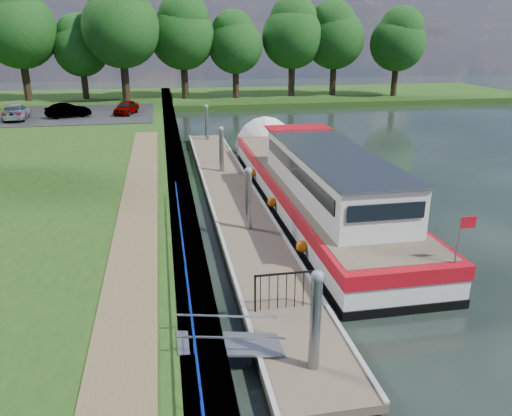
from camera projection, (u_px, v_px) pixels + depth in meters
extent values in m
plane|color=black|center=(307.00, 368.00, 12.39)|extent=(160.00, 160.00, 0.00)
cube|color=#473D2D|center=(179.00, 186.00, 25.73)|extent=(1.10, 90.00, 0.78)
cube|color=#1E3E11|center=(284.00, 96.00, 62.57)|extent=(60.00, 18.00, 0.60)
cube|color=brown|center=(136.00, 231.00, 18.78)|extent=(1.60, 40.00, 0.05)
cube|color=black|center=(75.00, 114.00, 45.44)|extent=(14.00, 12.00, 0.06)
cube|color=#0C2DBF|center=(186.00, 270.00, 14.21)|extent=(0.04, 18.00, 0.04)
cube|color=#0C2DBF|center=(187.00, 281.00, 14.32)|extent=(0.03, 18.00, 0.03)
cylinder|color=#0C2DBF|center=(201.00, 400.00, 9.69)|extent=(0.04, 0.04, 0.72)
cylinder|color=#0C2DBF|center=(194.00, 341.00, 11.54)|extent=(0.04, 0.04, 0.72)
cylinder|color=#0C2DBF|center=(189.00, 298.00, 13.39)|extent=(0.04, 0.04, 0.72)
cylinder|color=#0C2DBF|center=(185.00, 266.00, 15.25)|extent=(0.04, 0.04, 0.72)
cylinder|color=#0C2DBF|center=(182.00, 241.00, 17.10)|extent=(0.04, 0.04, 0.72)
cylinder|color=#0C2DBF|center=(180.00, 220.00, 18.95)|extent=(0.04, 0.04, 0.72)
cylinder|color=#0C2DBF|center=(178.00, 203.00, 20.81)|extent=(0.04, 0.04, 0.72)
cylinder|color=#0C2DBF|center=(176.00, 189.00, 22.66)|extent=(0.04, 0.04, 0.72)
cube|color=brown|center=(233.00, 197.00, 24.35)|extent=(2.50, 30.00, 0.24)
cube|color=#9EA0A3|center=(296.00, 343.00, 13.30)|extent=(2.30, 5.00, 0.30)
cube|color=#9EA0A3|center=(247.00, 232.00, 20.72)|extent=(2.30, 5.00, 0.30)
cube|color=#9EA0A3|center=(223.00, 179.00, 28.13)|extent=(2.30, 5.00, 0.30)
cube|color=#9EA0A3|center=(209.00, 148.00, 35.55)|extent=(2.30, 5.00, 0.30)
cube|color=#9EA0A3|center=(257.00, 193.00, 24.51)|extent=(0.12, 30.00, 0.06)
cube|color=#9EA0A3|center=(209.00, 195.00, 24.09)|extent=(0.12, 30.00, 0.06)
cylinder|color=gray|center=(314.00, 342.00, 11.56)|extent=(0.26, 0.26, 3.40)
sphere|color=gray|center=(317.00, 276.00, 11.00)|extent=(0.30, 0.30, 0.30)
cylinder|color=gray|center=(249.00, 212.00, 19.91)|extent=(0.26, 0.26, 3.40)
sphere|color=gray|center=(248.00, 171.00, 19.34)|extent=(0.30, 0.30, 0.30)
cylinder|color=gray|center=(222.00, 159.00, 28.25)|extent=(0.26, 0.26, 3.40)
sphere|color=gray|center=(221.00, 129.00, 27.68)|extent=(0.30, 0.30, 0.30)
cylinder|color=gray|center=(207.00, 130.00, 36.59)|extent=(0.26, 0.26, 3.40)
sphere|color=gray|center=(206.00, 107.00, 36.02)|extent=(0.30, 0.30, 0.30)
cube|color=#A5A8AD|center=(230.00, 344.00, 12.34)|extent=(2.58, 1.00, 0.43)
cube|color=#A5A8AD|center=(232.00, 338.00, 11.73)|extent=(2.58, 0.04, 0.41)
cube|color=#A5A8AD|center=(227.00, 316.00, 12.62)|extent=(2.58, 0.04, 0.41)
cube|color=black|center=(255.00, 293.00, 13.95)|extent=(0.05, 0.05, 1.15)
cube|color=black|center=(317.00, 288.00, 14.26)|extent=(0.05, 0.05, 1.15)
cube|color=black|center=(287.00, 273.00, 13.93)|extent=(1.85, 0.05, 0.05)
cube|color=black|center=(260.00, 293.00, 13.98)|extent=(0.02, 0.02, 1.10)
cube|color=black|center=(269.00, 292.00, 14.02)|extent=(0.02, 0.02, 1.10)
cube|color=black|center=(278.00, 291.00, 14.06)|extent=(0.02, 0.02, 1.10)
cube|color=black|center=(286.00, 291.00, 14.11)|extent=(0.02, 0.02, 1.10)
cube|color=black|center=(295.00, 290.00, 14.15)|extent=(0.02, 0.02, 1.10)
cube|color=black|center=(303.00, 289.00, 14.19)|extent=(0.02, 0.02, 1.10)
cube|color=black|center=(312.00, 288.00, 14.24)|extent=(0.02, 0.02, 1.10)
cube|color=black|center=(311.00, 205.00, 23.97)|extent=(4.00, 20.00, 0.55)
cube|color=silver|center=(311.00, 193.00, 23.77)|extent=(3.96, 19.90, 0.65)
cube|color=#AE0C17|center=(312.00, 182.00, 23.58)|extent=(4.04, 20.00, 0.48)
cube|color=brown|center=(312.00, 177.00, 23.50)|extent=(3.68, 19.20, 0.04)
cone|color=silver|center=(267.00, 148.00, 33.43)|extent=(4.00, 1.50, 4.00)
cube|color=silver|center=(330.00, 173.00, 20.89)|extent=(3.00, 11.00, 1.75)
cube|color=gray|center=(331.00, 152.00, 20.59)|extent=(3.10, 11.20, 0.10)
cube|color=black|center=(295.00, 169.00, 20.55)|extent=(0.04, 10.00, 0.55)
cube|color=black|center=(364.00, 166.00, 21.07)|extent=(0.04, 10.00, 0.55)
cube|color=black|center=(296.00, 141.00, 25.95)|extent=(2.60, 0.04, 0.55)
cube|color=black|center=(387.00, 212.00, 15.67)|extent=(2.60, 0.04, 0.55)
cube|color=#AE0C17|center=(298.00, 128.00, 25.38)|extent=(3.20, 1.60, 0.06)
cylinder|color=gray|center=(458.00, 241.00, 14.53)|extent=(0.05, 0.05, 1.50)
cube|color=#AE0C17|center=(468.00, 222.00, 14.39)|extent=(0.50, 0.02, 0.35)
sphere|color=#CC5B0B|center=(302.00, 246.00, 17.83)|extent=(0.44, 0.44, 0.44)
sphere|color=#CC5B0B|center=(272.00, 202.00, 22.47)|extent=(0.44, 0.44, 0.44)
sphere|color=#CC5B0B|center=(253.00, 173.00, 27.10)|extent=(0.44, 0.44, 0.44)
imported|color=#594C47|center=(333.00, 205.00, 17.05)|extent=(0.53, 0.70, 1.72)
cylinder|color=#332316|center=(26.00, 83.00, 54.21)|extent=(0.83, 0.83, 4.21)
sphere|color=#113811|center=(19.00, 30.00, 52.42)|extent=(7.95, 7.95, 7.95)
sphere|color=#113811|center=(14.00, 10.00, 51.82)|extent=(6.31, 6.31, 6.31)
cylinder|color=#332316|center=(85.00, 86.00, 55.91)|extent=(0.70, 0.70, 3.10)
sphere|color=#113811|center=(81.00, 49.00, 54.59)|extent=(5.85, 5.85, 5.85)
sphere|color=#113811|center=(78.00, 35.00, 54.23)|extent=(4.65, 4.65, 4.65)
cylinder|color=#332316|center=(125.00, 82.00, 54.18)|extent=(0.84, 0.84, 4.29)
sphere|color=#113811|center=(121.00, 29.00, 52.36)|extent=(8.10, 8.10, 8.10)
sphere|color=#113811|center=(120.00, 8.00, 51.83)|extent=(6.44, 6.44, 6.44)
cylinder|color=#332316|center=(185.00, 82.00, 57.23)|extent=(0.79, 0.79, 3.83)
sphere|color=#113811|center=(183.00, 37.00, 55.60)|extent=(7.24, 7.24, 7.24)
sphere|color=#113811|center=(184.00, 19.00, 54.82)|extent=(5.75, 5.75, 5.75)
cylinder|color=#332316|center=(236.00, 83.00, 58.10)|extent=(0.72, 0.72, 3.26)
sphere|color=#113811|center=(235.00, 46.00, 56.71)|extent=(6.16, 6.16, 6.16)
sphere|color=#113811|center=(233.00, 32.00, 56.40)|extent=(4.89, 4.89, 4.89)
cylinder|color=#332316|center=(291.00, 80.00, 59.46)|extent=(0.78, 0.78, 3.77)
sphere|color=#113811|center=(292.00, 37.00, 57.85)|extent=(7.13, 7.13, 7.13)
sphere|color=#113811|center=(293.00, 21.00, 57.50)|extent=(5.66, 5.66, 5.66)
cylinder|color=#332316|center=(333.00, 80.00, 60.39)|extent=(0.77, 0.77, 3.65)
sphere|color=#113811|center=(335.00, 39.00, 58.83)|extent=(6.89, 6.89, 6.89)
sphere|color=#113811|center=(333.00, 24.00, 58.21)|extent=(5.47, 5.47, 5.47)
cylinder|color=#332316|center=(394.00, 81.00, 59.92)|extent=(0.74, 0.74, 3.41)
sphere|color=#113811|center=(398.00, 43.00, 58.47)|extent=(6.43, 6.43, 6.43)
sphere|color=#113811|center=(402.00, 29.00, 57.77)|extent=(5.11, 5.11, 5.11)
imported|color=#999999|center=(126.00, 107.00, 45.18)|extent=(2.40, 3.82, 1.21)
imported|color=#999999|center=(68.00, 110.00, 43.50)|extent=(3.93, 2.57, 1.22)
imported|color=#999999|center=(16.00, 112.00, 42.43)|extent=(2.19, 4.64, 1.31)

